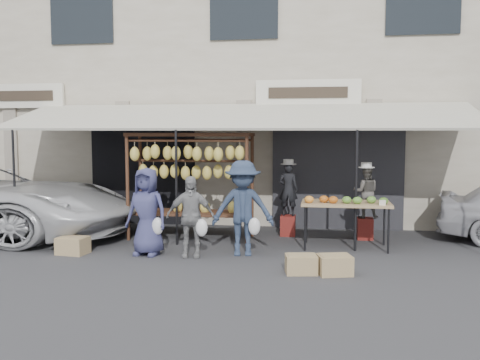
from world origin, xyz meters
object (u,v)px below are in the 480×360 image
object	(u,v)px
customer_right	(243,208)
crate_near_b	(335,265)
vendor_left	(288,189)
customer_mid	(190,217)
crate_near_a	(301,264)
crate_far	(73,246)
produce_table	(346,204)
banana_rack	(190,165)
customer_left	(147,212)
vendor_right	(366,192)

from	to	relation	value
customer_right	crate_near_b	xyz separation A→B (m)	(1.65, -1.09, -0.72)
vendor_left	customer_mid	world-z (taller)	vendor_left
vendor_left	crate_near_a	bearing A→B (deg)	103.13
crate_near_a	crate_far	size ratio (longest dim) A/B	0.93
produce_table	banana_rack	bearing A→B (deg)	172.38
crate_near_b	produce_table	bearing A→B (deg)	83.06
customer_mid	customer_left	bearing A→B (deg)	170.70
customer_mid	crate_near_b	bearing A→B (deg)	-25.18
customer_mid	crate_near_a	xyz separation A→B (m)	(2.03, -0.82, -0.59)
vendor_left	crate_far	world-z (taller)	vendor_left
crate_near_a	crate_near_b	bearing A→B (deg)	1.13
produce_table	crate_near_b	bearing A→B (deg)	-96.94
banana_rack	vendor_right	xyz separation A→B (m)	(3.64, 0.54, -0.57)
customer_mid	customer_right	size ratio (longest dim) A/B	0.85
crate_near_b	crate_far	size ratio (longest dim) A/B	0.98
banana_rack	vendor_left	distance (m)	2.19
produce_table	vendor_left	bearing A→B (deg)	137.42
customer_left	customer_mid	xyz separation A→B (m)	(0.82, -0.03, -0.07)
customer_right	crate_far	distance (m)	3.23
vendor_left	crate_far	xyz separation A→B (m)	(-3.82, -2.37, -0.86)
customer_right	crate_near_b	size ratio (longest dim) A/B	3.37
banana_rack	customer_mid	xyz separation A→B (m)	(0.40, -1.58, -0.84)
produce_table	customer_left	xyz separation A→B (m)	(-3.62, -1.12, -0.07)
vendor_right	customer_right	xyz separation A→B (m)	(-2.33, -1.83, -0.13)
vendor_left	customer_mid	xyz separation A→B (m)	(-1.61, -2.24, -0.28)
crate_near_a	customer_left	bearing A→B (deg)	163.45
banana_rack	customer_right	bearing A→B (deg)	-44.58
vendor_right	crate_near_b	bearing A→B (deg)	77.20
banana_rack	crate_near_b	xyz separation A→B (m)	(2.96, -2.39, -1.42)
produce_table	crate_near_a	distance (m)	2.24
vendor_right	crate_near_b	world-z (taller)	vendor_right
produce_table	crate_near_a	world-z (taller)	produce_table
customer_left	crate_near_b	world-z (taller)	customer_left
customer_left	crate_near_a	distance (m)	3.05
vendor_left	crate_near_a	world-z (taller)	vendor_left
crate_far	customer_mid	bearing A→B (deg)	3.30
customer_mid	crate_far	xyz separation A→B (m)	(-2.21, -0.13, -0.58)
produce_table	vendor_left	size ratio (longest dim) A/B	1.48
vendor_right	banana_rack	bearing A→B (deg)	8.65
crate_near_b	crate_far	world-z (taller)	crate_far
produce_table	vendor_right	xyz separation A→B (m)	(0.44, 0.96, 0.13)
banana_rack	vendor_right	size ratio (longest dim) A/B	2.38
crate_near_a	banana_rack	bearing A→B (deg)	135.43
produce_table	customer_mid	xyz separation A→B (m)	(-2.80, -1.15, -0.14)
customer_left	crate_near_b	xyz separation A→B (m)	(3.38, -0.84, -0.65)
customer_mid	crate_far	world-z (taller)	customer_mid
vendor_right	crate_near_a	distance (m)	3.29
banana_rack	crate_far	size ratio (longest dim) A/B	4.94
customer_right	customer_mid	bearing A→B (deg)	-171.66
banana_rack	customer_left	distance (m)	1.78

